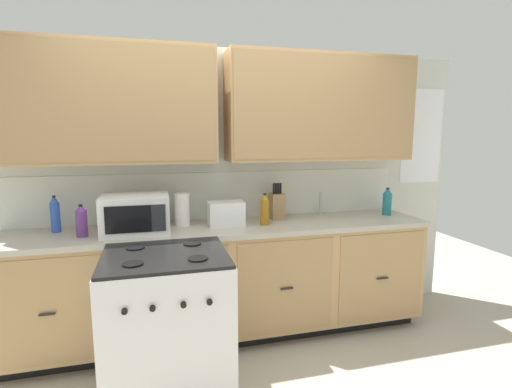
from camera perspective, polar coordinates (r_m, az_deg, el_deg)
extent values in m
plane|color=#B2A893|center=(3.17, -3.31, -22.73)|extent=(8.28, 8.28, 0.00)
cube|color=silver|center=(3.35, -5.64, 0.61)|extent=(4.51, 0.05, 2.36)
cube|color=silver|center=(3.33, -5.55, -0.18)|extent=(3.31, 0.01, 0.40)
cube|color=tan|center=(3.10, -21.35, 12.27)|extent=(1.61, 0.34, 0.87)
cube|color=#A58052|center=(2.93, -21.73, 12.48)|extent=(1.57, 0.01, 0.82)
cube|color=tan|center=(3.38, 9.51, 12.41)|extent=(1.61, 0.34, 0.87)
cube|color=#A58052|center=(3.22, 10.82, 12.55)|extent=(1.57, 0.01, 0.82)
cube|color=white|center=(4.12, 23.35, 7.85)|extent=(0.44, 0.01, 0.90)
cube|color=black|center=(3.42, -4.49, -19.19)|extent=(3.25, 0.48, 0.10)
cube|color=tan|center=(3.21, -4.49, -12.34)|extent=(3.31, 0.60, 0.80)
cube|color=#A88354|center=(2.97, -28.48, -15.21)|extent=(0.76, 0.01, 0.73)
cube|color=black|center=(2.96, -28.54, -15.41)|extent=(0.10, 0.01, 0.01)
cube|color=#A88354|center=(2.89, -11.74, -15.00)|extent=(0.76, 0.01, 0.73)
cube|color=black|center=(2.88, -11.72, -15.21)|extent=(0.10, 0.01, 0.01)
cube|color=#A88354|center=(3.04, 4.52, -13.62)|extent=(0.76, 0.01, 0.73)
cube|color=black|center=(3.03, 4.61, -13.81)|extent=(0.10, 0.01, 0.01)
cube|color=#A88354|center=(3.39, 18.15, -11.63)|extent=(0.76, 0.01, 0.73)
cube|color=black|center=(3.38, 18.27, -11.78)|extent=(0.10, 0.01, 0.01)
cube|color=#ADA899|center=(3.08, -4.59, -5.06)|extent=(3.34, 0.63, 0.04)
cube|color=#A8AAAF|center=(3.39, 10.75, -3.83)|extent=(0.56, 0.38, 0.02)
cube|color=white|center=(2.61, -12.95, -18.72)|extent=(0.76, 0.66, 0.92)
cube|color=black|center=(2.43, -13.33, -8.83)|extent=(0.74, 0.65, 0.02)
cylinder|color=black|center=(2.28, -17.82, -9.87)|extent=(0.12, 0.12, 0.01)
cylinder|color=black|center=(2.28, -8.64, -9.47)|extent=(0.12, 0.12, 0.01)
cylinder|color=black|center=(2.58, -17.48, -7.62)|extent=(0.12, 0.12, 0.01)
cylinder|color=black|center=(2.59, -9.43, -7.29)|extent=(0.12, 0.12, 0.01)
cylinder|color=black|center=(2.18, -18.91, -16.14)|extent=(0.03, 0.02, 0.03)
cylinder|color=black|center=(2.17, -15.08, -16.05)|extent=(0.03, 0.02, 0.03)
cylinder|color=black|center=(2.18, -10.70, -15.85)|extent=(0.03, 0.02, 0.03)
cylinder|color=black|center=(2.19, -6.90, -15.61)|extent=(0.03, 0.02, 0.03)
cube|color=white|center=(2.97, -17.43, -2.83)|extent=(0.48, 0.36, 0.28)
cube|color=black|center=(2.79, -18.41, -3.61)|extent=(0.31, 0.01, 0.19)
cube|color=#28282D|center=(2.78, -14.22, -3.45)|extent=(0.10, 0.01, 0.19)
cube|color=white|center=(3.08, -4.46, -2.90)|extent=(0.28, 0.18, 0.19)
cube|color=black|center=(3.05, -5.40, -1.27)|extent=(0.02, 0.13, 0.01)
cube|color=black|center=(3.07, -3.56, -1.19)|extent=(0.02, 0.13, 0.01)
cube|color=#9C794E|center=(3.30, 3.07, -1.81)|extent=(0.11, 0.14, 0.22)
cylinder|color=black|center=(3.26, 2.65, 0.81)|extent=(0.02, 0.02, 0.09)
cylinder|color=black|center=(3.26, 2.98, 0.82)|extent=(0.02, 0.02, 0.09)
cylinder|color=black|center=(3.27, 3.31, 0.84)|extent=(0.02, 0.02, 0.09)
cylinder|color=black|center=(3.28, 3.65, 0.85)|extent=(0.02, 0.02, 0.09)
cylinder|color=#B2B5BA|center=(3.53, 9.55, -1.40)|extent=(0.02, 0.02, 0.20)
cylinder|color=white|center=(3.11, -10.87, -2.25)|extent=(0.12, 0.12, 0.26)
cylinder|color=blue|center=(3.21, -27.58, -3.11)|extent=(0.07, 0.07, 0.22)
cone|color=blue|center=(3.19, -27.76, -0.69)|extent=(0.06, 0.06, 0.06)
cylinder|color=black|center=(3.19, -27.78, -0.35)|extent=(0.02, 0.02, 0.02)
cylinder|color=#1E707A|center=(3.65, 18.83, -1.42)|extent=(0.08, 0.08, 0.20)
cone|color=#1E707A|center=(3.63, 18.93, 0.50)|extent=(0.07, 0.07, 0.05)
cylinder|color=black|center=(3.63, 18.94, 0.77)|extent=(0.03, 0.03, 0.02)
cylinder|color=#9E6619|center=(3.08, 1.30, -2.71)|extent=(0.07, 0.07, 0.21)
cone|color=#9E6619|center=(3.05, 1.31, -0.34)|extent=(0.06, 0.06, 0.05)
cylinder|color=black|center=(3.05, 1.31, -0.01)|extent=(0.03, 0.03, 0.02)
cylinder|color=#663384|center=(2.99, -24.42, -4.04)|extent=(0.08, 0.08, 0.19)
cone|color=#663384|center=(2.97, -24.56, -1.85)|extent=(0.07, 0.07, 0.05)
cylinder|color=black|center=(2.97, -24.58, -1.56)|extent=(0.03, 0.03, 0.02)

